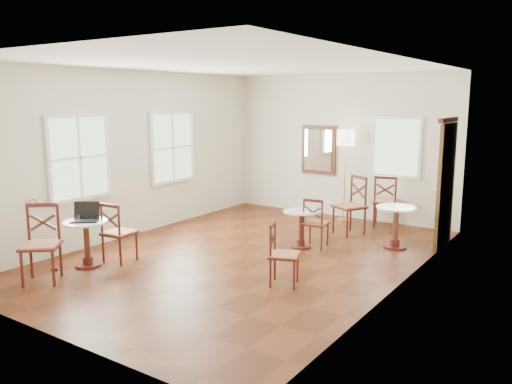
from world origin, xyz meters
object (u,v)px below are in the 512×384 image
Objects in this scene: cafe_table_back at (396,222)px; chair_near_b at (41,244)px; power_adapter at (54,270)px; laptop at (86,216)px; water_glass at (77,219)px; chair_mid_a at (315,223)px; floor_lamp at (346,144)px; navy_mug at (85,217)px; chair_near_a at (118,232)px; chair_back_a at (385,201)px; mouse at (87,218)px; cafe_table_near at (87,238)px; chair_back_b at (351,206)px; cafe_table_mid at (301,225)px; chair_mid_b at (283,254)px.

chair_near_b is at bearing -128.90° from cafe_table_back.
cafe_table_back reaches higher than power_adapter.
laptop reaches higher than cafe_table_back.
water_glass is at bearing 52.00° from power_adapter.
chair_mid_a is at bearing 16.11° from chair_near_b.
floor_lamp is 5.33m from navy_mug.
chair_mid_a reaches higher than navy_mug.
chair_back_a reaches higher than chair_near_a.
mouse reaches higher than power_adapter.
laptop is at bearing 44.43° from chair_back_a.
chair_back_b is (2.49, 4.00, 0.11)m from cafe_table_near.
chair_near_a is 0.54m from navy_mug.
water_glass is (-2.18, -2.82, 0.36)m from cafe_table_mid.
chair_back_a is (2.59, 4.51, 0.04)m from chair_near_a.
cafe_table_mid is 0.74× the size of chair_mid_a.
power_adapter is (-2.60, -3.25, -0.41)m from chair_mid_a.
chair_mid_a is at bearing 50.21° from cafe_table_near.
chair_back_b is at bearing -127.40° from chair_near_a.
laptop is at bearing 50.63° from chair_near_a.
chair_near_a is at bearing 66.24° from water_glass.
mouse is at bearing 43.36° from chair_back_a.
floor_lamp is at bearing 139.12° from cafe_table_back.
laptop is at bearing -129.65° from cafe_table_mid.
cafe_table_back is at bearing 10.28° from chair_near_b.
water_glass reaches higher than power_adapter.
chair_back_b is at bearing 55.07° from chair_back_a.
floor_lamp is 5.30m from mouse.
cafe_table_mid is 7.29× the size of power_adapter.
power_adapter is at bearing -133.30° from cafe_table_back.
floor_lamp is at bearing -8.57° from chair_mid_b.
cafe_table_back is at bearing -141.34° from chair_near_a.
chair_mid_a is 2.14m from chair_back_a.
mouse is at bearing 134.02° from cafe_table_near.
floor_lamp is (-0.56, 0.93, 1.05)m from chair_back_b.
water_glass is (-2.83, -5.05, 0.25)m from chair_back_a.
mouse is at bearing 57.51° from chair_near_b.
chair_back_a reaches higher than cafe_table_mid.
chair_near_a is at bearing 39.33° from chair_near_b.
chair_near_b is 0.83m from laptop.
water_glass is (-2.50, -4.12, 0.22)m from chair_back_b.
chair_back_b is (2.26, 3.58, 0.07)m from chair_near_a.
chair_near_b reaches higher than navy_mug.
navy_mug is 0.21m from water_glass.
chair_back_a is at bearing 116.82° from cafe_table_back.
mouse reaches higher than cafe_table_back.
navy_mug reaches higher than cafe_table_back.
chair_back_b reaches higher than chair_mid_b.
chair_mid_b is at bearing -68.54° from cafe_table_mid.
cafe_table_mid is 0.60× the size of chair_near_b.
laptop is (-2.87, -0.95, 0.34)m from chair_mid_b.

